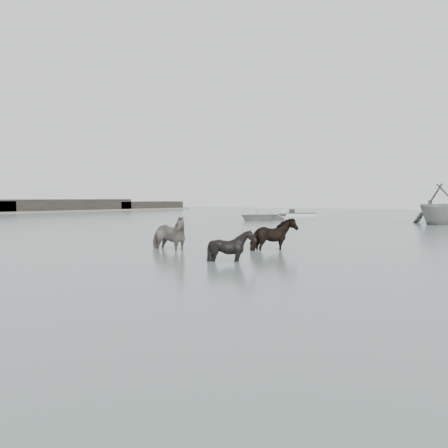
{
  "coord_description": "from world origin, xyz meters",
  "views": [
    {
      "loc": [
        9.38,
        -13.0,
        1.89
      ],
      "look_at": [
        -0.71,
        0.59,
        1.0
      ],
      "focal_mm": 40.0,
      "sensor_mm": 36.0,
      "label": 1
    }
  ],
  "objects": [
    {
      "name": "pony_dark",
      "position": [
        0.15,
        2.48,
        0.73
      ],
      "size": [
        1.28,
        1.49,
        1.46
      ],
      "primitive_type": "imported",
      "rotation": [
        0.0,
        0.0,
        1.54
      ],
      "color": "black",
      "rests_on": "ground"
    },
    {
      "name": "skiff_outer",
      "position": [
        -14.66,
        31.87,
        0.38
      ],
      "size": [
        4.89,
        3.9,
        0.75
      ],
      "primitive_type": null,
      "rotation": [
        0.0,
        0.0,
        3.7
      ],
      "color": "silver",
      "rests_on": "ground"
    },
    {
      "name": "pony_black",
      "position": [
        0.77,
        -1.02,
        0.64
      ],
      "size": [
        1.34,
        1.23,
        1.28
      ],
      "primitive_type": "imported",
      "rotation": [
        0.0,
        0.0,
        1.39
      ],
      "color": "black",
      "rests_on": "ground"
    },
    {
      "name": "pony_pinto",
      "position": [
        -3.06,
        0.3,
        0.8
      ],
      "size": [
        1.92,
        0.91,
        1.61
      ],
      "primitive_type": "imported",
      "rotation": [
        0.0,
        0.0,
        1.55
      ],
      "color": "black",
      "rests_on": "ground"
    },
    {
      "name": "rowboat_trail",
      "position": [
        0.66,
        25.01,
        1.52
      ],
      "size": [
        6.33,
        6.89,
        3.05
      ],
      "primitive_type": "imported",
      "rotation": [
        0.0,
        0.0,
        2.88
      ],
      "color": "gray",
      "rests_on": "ground"
    },
    {
      "name": "rowboat_lead",
      "position": [
        -13.21,
        22.74,
        0.49
      ],
      "size": [
        4.32,
        5.36,
        0.98
      ],
      "primitive_type": "imported",
      "rotation": [
        0.0,
        0.0,
        -0.21
      ],
      "color": "beige",
      "rests_on": "ground"
    },
    {
      "name": "ground",
      "position": [
        0.0,
        0.0,
        0.0
      ],
      "size": [
        140.0,
        140.0,
        0.0
      ],
      "primitive_type": "plane",
      "color": "slate",
      "rests_on": "ground"
    }
  ]
}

